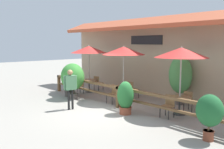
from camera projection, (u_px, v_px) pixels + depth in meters
ground_plane at (99, 112)px, 10.35m from camera, size 60.00×60.00×0.00m
building_facade at (162, 56)px, 12.78m from camera, size 14.28×1.49×4.23m
patio_railing at (118, 92)px, 10.95m from camera, size 10.40×0.14×0.95m
patio_umbrella_near at (89, 50)px, 14.28m from camera, size 2.10×2.10×2.71m
dining_table_near at (89, 82)px, 14.52m from camera, size 0.91×0.91×0.72m
chair_near_streetside at (80, 85)px, 14.06m from camera, size 0.45×0.45×0.86m
chair_near_wallside at (98, 82)px, 15.02m from camera, size 0.47×0.47×0.86m
patio_umbrella_middle at (124, 51)px, 12.11m from camera, size 2.10×2.10×2.71m
dining_table_middle at (123, 89)px, 12.35m from camera, size 0.91×0.91×0.72m
chair_middle_streetside at (113, 93)px, 11.82m from camera, size 0.45×0.45×0.86m
chair_middle_wallside at (133, 89)px, 12.91m from camera, size 0.47×0.47×0.86m
patio_umbrella_far at (181, 53)px, 9.69m from camera, size 2.10×2.10×2.71m
dining_table_far at (180, 100)px, 9.92m from camera, size 0.91×0.91×0.72m
chair_far_streetside at (168, 105)px, 9.55m from camera, size 0.44×0.44×0.86m
chair_far_wallside at (190, 100)px, 10.34m from camera, size 0.42×0.42×0.86m
potted_plant_tall_tropical at (73, 78)px, 12.70m from camera, size 1.29×1.16×1.82m
potted_plant_broad_leaf at (125, 97)px, 9.95m from camera, size 0.70×0.63×1.33m
potted_plant_corner_fern at (210, 112)px, 7.20m from camera, size 0.79×0.71×1.38m
potted_plant_small_flowering at (68, 82)px, 13.34m from camera, size 0.65×0.58×1.27m
potted_plant_entrance_palm at (180, 75)px, 11.40m from camera, size 1.08×0.97×2.27m
pedestrian at (70, 84)px, 10.59m from camera, size 0.29×0.60×1.72m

